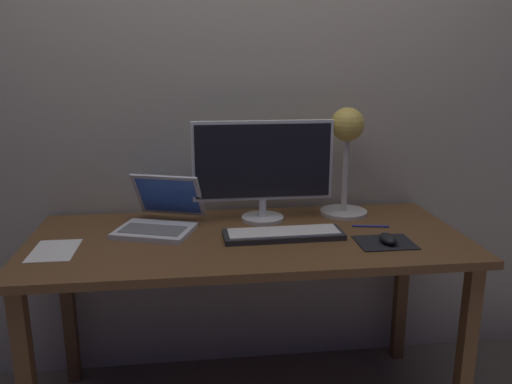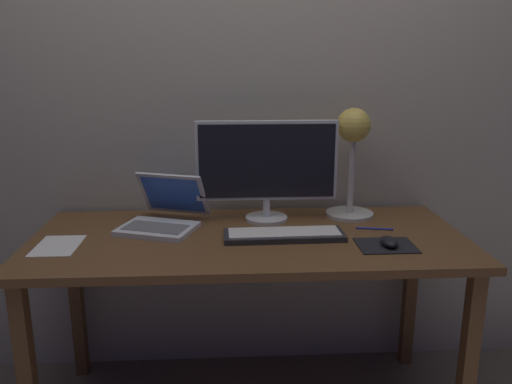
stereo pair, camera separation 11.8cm
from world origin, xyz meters
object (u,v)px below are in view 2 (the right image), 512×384
(desk_lamp, at_px, (353,144))
(monitor, at_px, (267,165))
(keyboard_main, at_px, (284,235))
(pen, at_px, (374,229))
(mouse, at_px, (389,242))
(laptop, at_px, (165,212))

(desk_lamp, bearing_deg, monitor, -173.43)
(keyboard_main, bearing_deg, pen, 11.55)
(monitor, distance_m, keyboard_main, 0.31)
(pen, bearing_deg, desk_lamp, 106.34)
(keyboard_main, xyz_separation_m, desk_lamp, (0.30, 0.26, 0.29))
(mouse, distance_m, pen, 0.19)
(laptop, xyz_separation_m, mouse, (0.80, -0.28, -0.04))
(desk_lamp, bearing_deg, pen, -73.66)
(monitor, bearing_deg, mouse, -39.50)
(mouse, bearing_deg, monitor, 140.50)
(desk_lamp, height_order, pen, desk_lamp)
(laptop, xyz_separation_m, desk_lamp, (0.75, 0.09, 0.25))
(desk_lamp, xyz_separation_m, pen, (0.05, -0.18, -0.30))
(keyboard_main, xyz_separation_m, pen, (0.36, 0.07, -0.01))
(desk_lamp, relative_size, mouse, 4.65)
(keyboard_main, distance_m, desk_lamp, 0.49)
(monitor, bearing_deg, desk_lamp, 6.57)
(laptop, height_order, desk_lamp, desk_lamp)
(laptop, distance_m, desk_lamp, 0.80)
(laptop, relative_size, pen, 2.75)
(monitor, xyz_separation_m, mouse, (0.40, -0.33, -0.21))
(pen, bearing_deg, mouse, -90.66)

